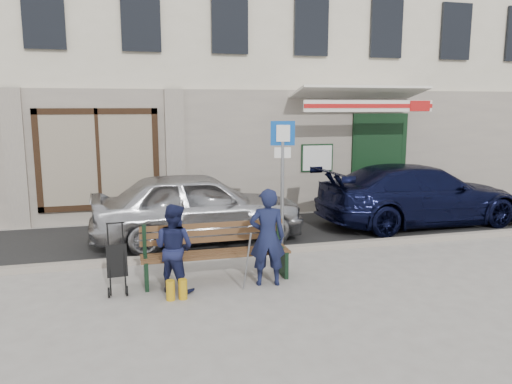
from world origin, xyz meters
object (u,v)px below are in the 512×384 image
object	(u,v)px
car_silver	(198,206)
stroller	(117,262)
man	(267,237)
woman	(174,248)
parking_sign	(282,165)
car_navy	(419,195)
bench	(213,253)

from	to	relation	value
car_silver	stroller	size ratio (longest dim) A/B	4.12
man	woman	bearing A→B (deg)	6.15
parking_sign	stroller	bearing A→B (deg)	-141.93
car_silver	car_navy	world-z (taller)	car_silver
bench	man	distance (m)	0.94
parking_sign	man	bearing A→B (deg)	-103.11
car_silver	stroller	bearing A→B (deg)	145.74
man	stroller	world-z (taller)	man
bench	man	size ratio (longest dim) A/B	1.55
man	stroller	xyz separation A→B (m)	(-2.30, 0.27, -0.31)
parking_sign	man	size ratio (longest dim) A/B	1.62
car_navy	stroller	xyz separation A→B (m)	(-6.92, -2.76, -0.25)
car_navy	bench	world-z (taller)	car_navy
woman	car_silver	bearing A→B (deg)	-66.07
bench	stroller	distance (m)	1.51
parking_sign	bench	xyz separation A→B (m)	(-1.63, -1.48, -1.22)
woman	car_navy	bearing A→B (deg)	-114.83
parking_sign	car_navy	bearing A→B (deg)	27.65
car_silver	car_navy	xyz separation A→B (m)	(5.30, 0.17, -0.02)
man	car_navy	bearing A→B (deg)	-136.60
man	stroller	size ratio (longest dim) A/B	1.46
car_navy	bench	bearing A→B (deg)	113.81
car_navy	woman	xyz separation A→B (m)	(-6.07, -2.92, -0.04)
car_navy	parking_sign	size ratio (longest dim) A/B	1.97
bench	parking_sign	bearing A→B (deg)	42.26
bench	stroller	world-z (taller)	stroller
man	woman	distance (m)	1.46
woman	stroller	xyz separation A→B (m)	(-0.85, 0.16, -0.21)
man	stroller	distance (m)	2.34
car_navy	woman	world-z (taller)	car_navy
parking_sign	stroller	distance (m)	3.72
woman	stroller	size ratio (longest dim) A/B	1.28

